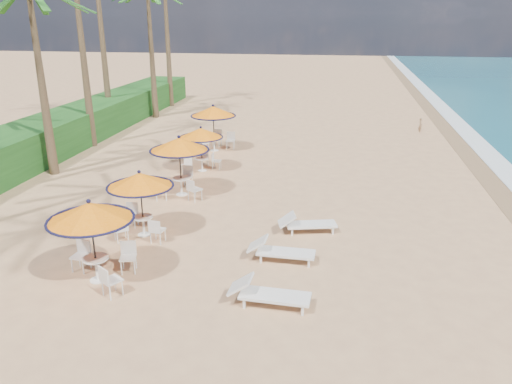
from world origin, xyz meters
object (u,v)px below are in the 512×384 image
station_3 (201,138)px  lounger_far (305,223)px  station_1 (139,188)px  lounger_near (267,293)px  station_2 (179,152)px  lounger_mid (279,250)px  station_0 (93,222)px  station_4 (214,117)px

station_3 → lounger_far: station_3 is taller
station_1 → lounger_near: (4.71, -3.49, -1.31)m
station_2 → lounger_mid: bearing=-47.2°
station_0 → station_2: station_2 is taller
station_1 → lounger_far: station_1 is taller
lounger_near → lounger_far: (0.62, 4.65, -0.02)m
station_2 → lounger_near: size_ratio=1.18×
station_3 → lounger_near: station_3 is taller
station_1 → station_2: 4.00m
station_0 → station_1: size_ratio=1.06×
station_1 → station_2: station_2 is taller
station_4 → lounger_near: size_ratio=1.19×
station_3 → lounger_near: 11.90m
lounger_mid → station_2: bearing=134.1°
station_2 → lounger_near: 8.93m
lounger_near → station_4: bearing=111.6°
station_1 → station_4: size_ratio=0.91×
lounger_near → lounger_mid: lounger_near is taller
station_2 → station_3: size_ratio=1.17×
station_1 → lounger_far: 5.61m
station_4 → lounger_far: size_ratio=1.22×
station_0 → station_3: size_ratio=1.13×
lounger_far → station_3: bearing=115.9°
station_3 → lounger_near: bearing=-66.6°
station_3 → station_4: bearing=95.2°
station_0 → lounger_far: (5.38, 4.20, -1.44)m
station_1 → lounger_near: station_1 is taller
station_1 → station_4: bearing=91.7°
station_4 → station_1: bearing=-88.3°
lounger_near → lounger_far: bearing=84.9°
station_3 → lounger_far: (5.33, -6.21, -1.23)m
station_0 → station_4: (-0.28, 14.08, 0.06)m
lounger_mid → lounger_far: 2.28m
lounger_mid → station_1: bearing=169.0°
station_0 → station_1: 3.04m
station_1 → station_2: size_ratio=0.91×
station_4 → lounger_mid: size_ratio=1.23×
lounger_near → lounger_mid: bearing=92.4°
station_0 → station_1: (0.06, 3.04, -0.11)m
station_4 → lounger_near: 15.45m
station_1 → lounger_far: size_ratio=1.11×
station_0 → lounger_mid: (4.77, 2.01, -1.43)m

